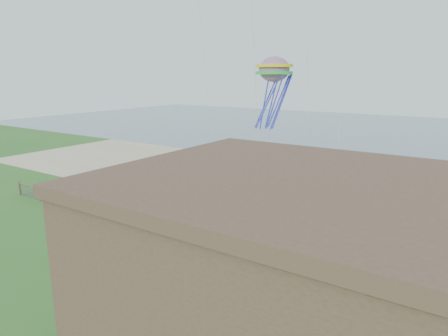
# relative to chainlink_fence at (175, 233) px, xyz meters

# --- Properties ---
(ground) EXTENTS (160.00, 160.00, 0.00)m
(ground) POSITION_rel_chainlink_fence_xyz_m (0.00, -6.00, -0.55)
(ground) COLOR #286322
(ground) RESTS_ON ground
(sand_beach) EXTENTS (72.00, 20.00, 0.02)m
(sand_beach) POSITION_rel_chainlink_fence_xyz_m (0.00, 16.00, -0.55)
(sand_beach) COLOR tan
(sand_beach) RESTS_ON ground
(ocean) EXTENTS (160.00, 68.00, 0.02)m
(ocean) POSITION_rel_chainlink_fence_xyz_m (0.00, 60.00, -0.55)
(ocean) COLOR slate
(ocean) RESTS_ON ground
(chainlink_fence) EXTENTS (36.20, 0.20, 1.25)m
(chainlink_fence) POSITION_rel_chainlink_fence_xyz_m (0.00, 0.00, 0.00)
(chainlink_fence) COLOR brown
(chainlink_fence) RESTS_ON ground
(motel) EXTENTS (15.00, 10.00, 7.00)m
(motel) POSITION_rel_chainlink_fence_xyz_m (13.00, -7.00, 2.95)
(motel) COLOR #4F342A
(motel) RESTS_ON ground
(motel_deck) EXTENTS (15.00, 2.00, 0.50)m
(motel_deck) POSITION_rel_chainlink_fence_xyz_m (13.00, -1.00, -0.30)
(motel_deck) COLOR brown
(motel_deck) RESTS_ON ground
(picnic_table) EXTENTS (2.28, 1.87, 0.86)m
(picnic_table) POSITION_rel_chainlink_fence_xyz_m (8.45, -1.00, -0.12)
(picnic_table) COLOR brown
(picnic_table) RESTS_ON ground
(octopus_kite) EXTENTS (3.41, 2.84, 6.03)m
(octopus_kite) POSITION_rel_chainlink_fence_xyz_m (2.14, 9.19, 8.75)
(octopus_kite) COLOR orange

